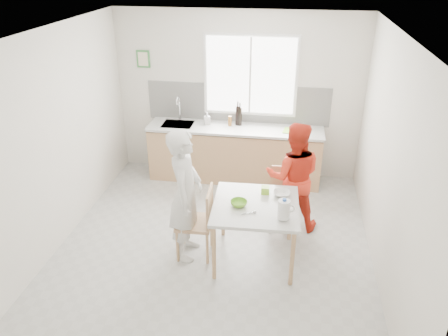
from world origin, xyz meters
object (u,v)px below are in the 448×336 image
object	(u,v)px
person_white	(186,195)
bowl_white	(281,194)
person_red	(293,177)
chair_far	(284,195)
wine_bottle_a	(238,116)
milk_jug	(284,209)
dining_table	(256,210)
wine_bottle_b	(240,116)
chair_left	(200,219)
bowl_green	(239,203)

from	to	relation	value
person_white	bowl_white	world-z (taller)	person_white
person_white	person_red	bearing A→B (deg)	-58.90
chair_far	person_white	size ratio (longest dim) A/B	0.50
chair_far	wine_bottle_a	xyz separation A→B (m)	(-0.83, 1.39, 0.61)
chair_far	milk_jug	distance (m)	1.18
person_white	wine_bottle_a	bearing A→B (deg)	-10.72
dining_table	wine_bottle_b	size ratio (longest dim) A/B	3.51
dining_table	bowl_white	size ratio (longest dim) A/B	5.12
chair_left	wine_bottle_a	bearing A→B (deg)	173.41
person_white	milk_jug	xyz separation A→B (m)	(1.18, -0.23, 0.07)
chair_left	chair_far	world-z (taller)	chair_left
person_white	wine_bottle_a	size ratio (longest dim) A/B	5.27
chair_left	person_red	world-z (taller)	person_red
milk_jug	wine_bottle_a	size ratio (longest dim) A/B	0.76
dining_table	person_white	distance (m)	0.86
milk_jug	wine_bottle_b	xyz separation A→B (m)	(-0.81, 2.48, 0.16)
chair_left	person_white	world-z (taller)	person_white
chair_far	bowl_green	distance (m)	1.08
person_white	person_red	world-z (taller)	person_white
chair_left	wine_bottle_b	xyz separation A→B (m)	(0.20, 2.24, 0.56)
wine_bottle_b	milk_jug	bearing A→B (deg)	-71.90
chair_left	milk_jug	distance (m)	1.11
dining_table	bowl_white	xyz separation A→B (m)	(0.29, 0.26, 0.11)
dining_table	person_white	world-z (taller)	person_white
bowl_white	wine_bottle_b	xyz separation A→B (m)	(-0.76, 1.95, 0.27)
bowl_white	person_red	bearing A→B (deg)	75.85
chair_left	person_white	bearing A→B (deg)	-90.00
milk_jug	person_red	bearing A→B (deg)	82.81
person_white	person_red	xyz separation A→B (m)	(1.27, 0.84, -0.08)
milk_jug	wine_bottle_a	world-z (taller)	wine_bottle_a
wine_bottle_a	wine_bottle_b	world-z (taller)	wine_bottle_a
chair_left	bowl_white	size ratio (longest dim) A/B	4.55
chair_left	chair_far	bearing A→B (deg)	128.35
bowl_white	dining_table	bearing A→B (deg)	-137.89
chair_left	person_red	distance (m)	1.41
dining_table	milk_jug	world-z (taller)	milk_jug
person_white	person_red	distance (m)	1.52
person_red	milk_jug	bearing A→B (deg)	82.81
chair_left	dining_table	bearing A→B (deg)	90.00
wine_bottle_b	wine_bottle_a	bearing A→B (deg)	171.88
dining_table	wine_bottle_a	distance (m)	2.30
dining_table	person_white	bearing A→B (deg)	-177.69
wine_bottle_b	dining_table	bearing A→B (deg)	-77.88
dining_table	bowl_green	bearing A→B (deg)	-163.65
milk_jug	wine_bottle_a	distance (m)	2.63
dining_table	wine_bottle_a	bearing A→B (deg)	103.00
dining_table	person_red	distance (m)	0.91
dining_table	bowl_white	bearing A→B (deg)	42.11
chair_left	bowl_white	distance (m)	1.05
wine_bottle_b	chair_left	bearing A→B (deg)	-95.22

